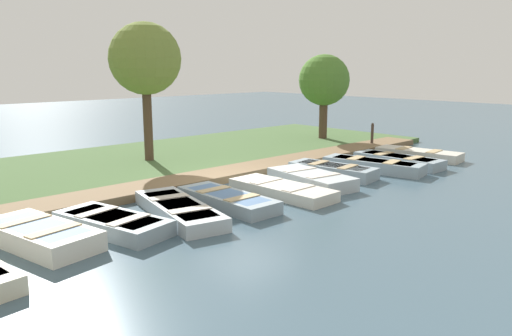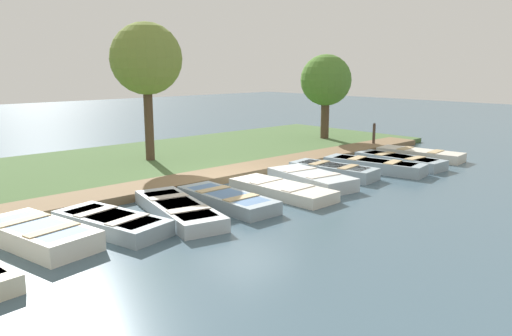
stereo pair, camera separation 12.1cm
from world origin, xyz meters
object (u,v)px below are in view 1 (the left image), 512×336
at_px(rowboat_8, 373,165).
at_px(rowboat_10, 418,154).
at_px(park_tree_left, 145,60).
at_px(park_tree_center, 324,81).
at_px(rowboat_1, 40,235).
at_px(rowboat_3, 179,210).
at_px(rowboat_4, 227,199).
at_px(mooring_post_far, 372,136).
at_px(rowboat_7, 333,170).
at_px(rowboat_2, 113,223).
at_px(rowboat_5, 282,189).
at_px(rowboat_6, 311,179).
at_px(rowboat_9, 398,160).

distance_m(rowboat_8, rowboat_10, 3.33).
xyz_separation_m(park_tree_left, park_tree_center, (0.75, 8.98, -0.89)).
height_order(rowboat_1, park_tree_left, park_tree_left).
relative_size(rowboat_3, rowboat_4, 1.17).
distance_m(rowboat_3, mooring_post_far, 12.24).
relative_size(rowboat_1, rowboat_10, 0.88).
bearing_deg(rowboat_7, rowboat_2, -96.70).
bearing_deg(rowboat_4, rowboat_5, 84.74).
xyz_separation_m(rowboat_6, rowboat_10, (-0.04, 6.49, -0.03)).
bearing_deg(rowboat_7, rowboat_6, -84.83).
xyz_separation_m(rowboat_5, rowboat_6, (-0.21, 1.50, 0.04)).
xyz_separation_m(rowboat_6, rowboat_7, (-0.34, 1.48, -0.00)).
distance_m(mooring_post_far, park_tree_left, 10.23).
bearing_deg(park_tree_center, rowboat_3, -66.19).
xyz_separation_m(rowboat_1, rowboat_9, (0.56, 12.60, -0.03)).
height_order(rowboat_1, rowboat_4, rowboat_1).
bearing_deg(mooring_post_far, rowboat_10, -15.42).
bearing_deg(rowboat_8, mooring_post_far, 113.61).
xyz_separation_m(rowboat_8, park_tree_left, (-6.17, -5.04, 3.56)).
xyz_separation_m(rowboat_1, rowboat_4, (0.41, 4.60, -0.04)).
xyz_separation_m(rowboat_4, rowboat_5, (0.20, 1.82, -0.01)).
xyz_separation_m(rowboat_3, park_tree_center, (-5.23, 11.85, 2.69)).
relative_size(rowboat_5, rowboat_8, 0.91).
height_order(rowboat_7, park_tree_center, park_tree_center).
bearing_deg(rowboat_1, rowboat_7, 78.68).
height_order(rowboat_3, park_tree_left, park_tree_left).
xyz_separation_m(rowboat_6, park_tree_center, (-5.32, 7.09, 2.66)).
distance_m(rowboat_7, rowboat_9, 3.24).
xyz_separation_m(rowboat_1, rowboat_7, (0.07, 9.40, -0.01)).
bearing_deg(rowboat_9, rowboat_3, -90.85).
bearing_deg(rowboat_6, park_tree_center, 135.01).
bearing_deg(rowboat_10, park_tree_left, -132.30).
bearing_deg(park_tree_center, rowboat_8, -35.97).
bearing_deg(rowboat_2, rowboat_6, 75.57).
xyz_separation_m(rowboat_10, park_tree_center, (-5.28, 0.60, 2.69)).
xyz_separation_m(rowboat_4, mooring_post_far, (-2.67, 10.53, 0.39)).
distance_m(park_tree_left, park_tree_center, 9.05).
relative_size(rowboat_2, rowboat_3, 0.82).
bearing_deg(rowboat_9, rowboat_4, -90.43).
bearing_deg(rowboat_2, rowboat_5, 72.65).
distance_m(rowboat_4, park_tree_left, 7.20).
relative_size(rowboat_6, rowboat_10, 0.89).
distance_m(rowboat_7, rowboat_10, 5.01).
relative_size(rowboat_2, rowboat_5, 0.91).
xyz_separation_m(rowboat_7, rowboat_9, (0.49, 3.20, -0.02)).
distance_m(rowboat_5, mooring_post_far, 9.18).
bearing_deg(rowboat_6, rowboat_10, 98.51).
distance_m(rowboat_5, rowboat_7, 3.03).
bearing_deg(rowboat_4, park_tree_center, 118.15).
distance_m(rowboat_6, rowboat_10, 6.49).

